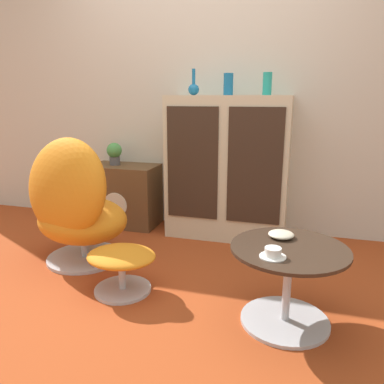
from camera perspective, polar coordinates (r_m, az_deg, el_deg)
name	(u,v)px	position (r m, az deg, el deg)	size (l,w,h in m)	color
ground_plane	(150,293)	(2.44, -6.42, -15.12)	(12.00, 12.00, 0.00)	#9E3D19
wall_back	(206,84)	(3.44, 2.20, 16.08)	(6.40, 0.06, 2.60)	beige
sideboard	(227,168)	(3.21, 5.43, 3.66)	(1.01, 0.42, 1.21)	beige
tv_console	(125,195)	(3.61, -10.24, -0.45)	(0.64, 0.39, 0.57)	brown
egg_chair	(75,205)	(2.81, -17.43, -1.95)	(0.82, 0.78, 0.95)	#B7B7BC
ottoman	(121,261)	(2.41, -10.70, -10.36)	(0.44, 0.37, 0.28)	#B7B7BC
coffee_table	(287,279)	(2.10, 14.34, -12.72)	(0.61, 0.61, 0.44)	#B7B7BC
vase_leftmost	(194,88)	(3.23, 0.25, 15.55)	(0.09, 0.09, 0.21)	#196699
vase_inner_left	(228,84)	(3.16, 5.56, 16.03)	(0.08, 0.08, 0.17)	#196699
vase_inner_right	(267,84)	(3.12, 11.40, 15.86)	(0.07, 0.07, 0.17)	teal
potted_plant	(114,152)	(3.57, -11.75, 5.93)	(0.14, 0.14, 0.21)	#4C4C51
teacup	(273,253)	(1.88, 12.22, -9.13)	(0.13, 0.13, 0.05)	white
bowl	(281,234)	(2.14, 13.43, -6.30)	(0.14, 0.14, 0.04)	beige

